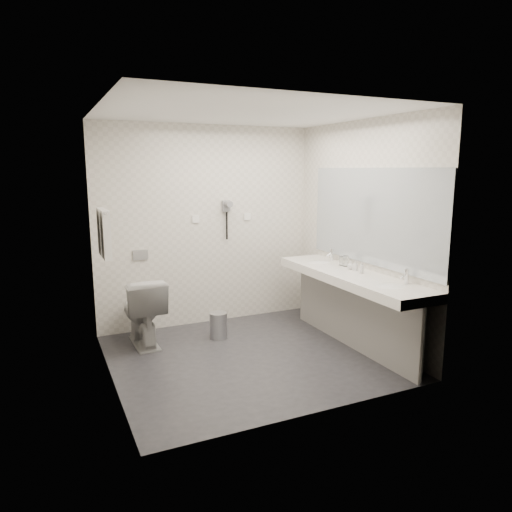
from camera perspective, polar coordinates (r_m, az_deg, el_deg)
name	(u,v)px	position (r m, az deg, el deg)	size (l,w,h in m)	color
floor	(249,356)	(5.10, -0.84, -12.08)	(2.80, 2.80, 0.00)	#28282D
ceiling	(248,112)	(4.74, -0.93, 17.03)	(2.80, 2.80, 0.00)	white
wall_back	(207,226)	(5.97, -5.96, 3.61)	(2.80, 2.80, 0.00)	silver
wall_front	(317,263)	(3.63, 7.46, -0.86)	(2.80, 2.80, 0.00)	silver
wall_left	(105,250)	(4.40, -17.80, 0.69)	(2.60, 2.60, 0.00)	silver
wall_right	(361,233)	(5.48, 12.64, 2.80)	(2.60, 2.60, 0.00)	silver
vanity_counter	(350,277)	(5.24, 11.37, -2.51)	(0.55, 2.20, 0.10)	white
vanity_panel	(351,314)	(5.36, 11.42, -6.91)	(0.03, 2.15, 0.75)	gray
vanity_post_near	(421,345)	(4.63, 19.43, -10.13)	(0.06, 0.06, 0.75)	silver
vanity_post_far	(305,292)	(6.21, 5.98, -4.35)	(0.06, 0.06, 0.75)	silver
mirror	(372,217)	(5.29, 13.91, 4.66)	(0.02, 2.20, 1.05)	#B2BCC6
basin_near	(391,287)	(4.74, 16.02, -3.66)	(0.40, 0.31, 0.05)	white
basin_far	(318,263)	(5.76, 7.58, -0.87)	(0.40, 0.31, 0.05)	white
faucet_near	(407,276)	(4.84, 17.82, -2.35)	(0.04, 0.04, 0.15)	silver
faucet_far	(332,255)	(5.84, 9.22, 0.16)	(0.04, 0.04, 0.15)	silver
soap_bottle_a	(355,266)	(5.32, 11.93, -1.16)	(0.05, 0.05, 0.11)	beige
soap_bottle_b	(351,265)	(5.39, 11.41, -1.09)	(0.07, 0.07, 0.09)	beige
soap_bottle_c	(362,268)	(5.20, 12.71, -1.39)	(0.05, 0.05, 0.13)	beige
glass_left	(346,261)	(5.54, 10.82, -0.61)	(0.07, 0.07, 0.12)	silver
glass_right	(342,261)	(5.58, 10.34, -0.58)	(0.06, 0.06, 0.11)	silver
toilet	(142,311)	(5.48, -13.62, -6.47)	(0.44, 0.77, 0.78)	white
flush_plate	(140,255)	(5.78, -13.85, 0.13)	(0.18, 0.02, 0.12)	#B2B5BA
pedal_bin	(218,326)	(5.60, -4.59, -8.45)	(0.21, 0.21, 0.29)	#B2B5BA
bin_lid	(218,313)	(5.55, -4.61, -6.96)	(0.21, 0.21, 0.01)	#B2B5BA
towel_rail	(102,211)	(4.91, -18.23, 5.18)	(0.02, 0.02, 0.62)	silver
towel_near	(106,235)	(4.79, -17.76, 2.44)	(0.07, 0.24, 0.48)	white
towel_far	(102,232)	(5.07, -18.17, 2.83)	(0.07, 0.24, 0.48)	white
dryer_cradle	(226,206)	(6.00, -3.64, 6.08)	(0.10, 0.04, 0.14)	gray
dryer_barrel	(228,204)	(5.93, -3.40, 6.32)	(0.08, 0.08, 0.14)	gray
dryer_cord	(227,226)	(6.01, -3.56, 3.69)	(0.02, 0.02, 0.35)	black
switch_plate_a	(196,219)	(5.90, -7.32, 4.48)	(0.09, 0.02, 0.09)	white
switch_plate_b	(247,217)	(6.14, -1.07, 4.80)	(0.09, 0.02, 0.09)	white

